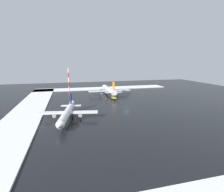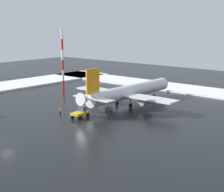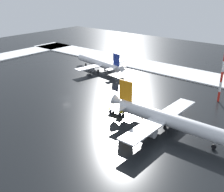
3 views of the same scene
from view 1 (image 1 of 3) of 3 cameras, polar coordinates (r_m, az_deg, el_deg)
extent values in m
plane|color=black|center=(94.86, 4.79, -3.68)|extent=(240.00, 240.00, 0.00)
cube|color=white|center=(91.95, -26.27, -5.18)|extent=(152.00, 16.00, 0.50)
cube|color=white|center=(158.29, -3.17, 2.55)|extent=(14.00, 116.00, 0.50)
cylinder|color=silver|center=(129.89, -1.11, 2.12)|extent=(31.12, 3.61, 3.53)
cone|color=silver|center=(146.11, -2.61, 3.15)|extent=(2.50, 3.36, 3.35)
cone|color=silver|center=(113.53, 0.83, 1.08)|extent=(3.71, 3.01, 3.43)
cube|color=silver|center=(125.29, -4.58, 1.59)|extent=(4.60, 13.49, 0.37)
cylinder|color=gray|center=(126.33, -3.69, 1.21)|extent=(3.53, 2.08, 2.07)
cube|color=silver|center=(129.17, 2.88, 1.91)|extent=(4.60, 13.49, 0.37)
cylinder|color=gray|center=(129.25, 1.93, 1.46)|extent=(3.53, 2.08, 2.07)
cube|color=orange|center=(115.28, 0.52, 3.17)|extent=(4.15, 0.38, 5.81)
cube|color=silver|center=(115.39, -1.01, 1.14)|extent=(2.71, 4.99, 0.25)
cube|color=silver|center=(116.95, 1.96, 1.28)|extent=(2.71, 4.99, 0.25)
cylinder|color=black|center=(140.63, -2.12, 2.19)|extent=(0.25, 0.25, 0.73)
cylinder|color=black|center=(140.88, -2.12, 1.58)|extent=(1.14, 0.37, 1.14)
cylinder|color=black|center=(126.67, -1.80, 1.16)|extent=(0.25, 0.25, 0.73)
cylinder|color=black|center=(126.95, -1.79, 0.49)|extent=(1.14, 0.37, 1.14)
cylinder|color=black|center=(127.71, 0.20, 1.25)|extent=(0.25, 0.25, 0.73)
cylinder|color=black|center=(127.99, 0.20, 0.59)|extent=(1.14, 0.37, 1.14)
cylinder|color=white|center=(75.39, -14.57, -5.60)|extent=(26.33, 7.49, 2.97)
cone|color=white|center=(62.26, -16.85, -9.40)|extent=(2.56, 3.14, 2.82)
cone|color=white|center=(88.88, -12.99, -2.59)|extent=(3.51, 3.03, 2.89)
cube|color=white|center=(77.02, -8.95, -5.21)|extent=(5.76, 11.85, 0.31)
cylinder|color=gray|center=(77.02, -10.26, -5.93)|extent=(3.23, 2.24, 1.75)
cube|color=white|center=(79.50, -19.34, -5.20)|extent=(5.76, 11.85, 0.31)
cylinder|color=gray|center=(78.90, -18.14, -5.91)|extent=(3.23, 2.24, 1.75)
cube|color=navy|center=(86.14, -13.29, -0.84)|extent=(3.50, 0.92, 4.89)
cube|color=white|center=(86.38, -11.48, -3.05)|extent=(2.97, 4.53, 0.21)
cube|color=white|center=(87.20, -14.91, -3.07)|extent=(2.97, 4.53, 0.21)
cylinder|color=black|center=(67.27, -15.88, -8.95)|extent=(0.21, 0.21, 0.61)
cylinder|color=black|center=(67.71, -15.82, -9.95)|extent=(1.00, 0.47, 0.96)
cylinder|color=black|center=(77.93, -12.79, -5.97)|extent=(0.21, 0.21, 0.61)
cylinder|color=black|center=(78.31, -12.75, -6.85)|extent=(1.00, 0.47, 0.96)
cylinder|color=black|center=(78.60, -15.58, -5.96)|extent=(0.21, 0.21, 0.61)
cylinder|color=black|center=(78.97, -15.53, -6.84)|extent=(1.00, 0.47, 0.96)
cube|color=gold|center=(112.89, 0.67, -0.59)|extent=(4.87, 2.83, 0.50)
cube|color=#3F5160|center=(113.55, 0.49, -0.10)|extent=(1.60, 1.68, 1.10)
cylinder|color=black|center=(114.11, -0.10, -0.81)|extent=(0.94, 0.44, 0.90)
cylinder|color=black|center=(114.86, 0.81, -0.73)|extent=(0.94, 0.44, 0.90)
cylinder|color=black|center=(111.21, 0.53, -1.14)|extent=(0.94, 0.44, 0.90)
cylinder|color=black|center=(111.98, 1.46, -1.05)|extent=(0.94, 0.44, 0.90)
cylinder|color=black|center=(121.59, -0.32, -0.06)|extent=(0.16, 0.16, 0.85)
cylinder|color=black|center=(121.46, -0.39, -0.07)|extent=(0.16, 0.16, 0.85)
cylinder|color=orange|center=(121.38, -0.36, 0.27)|extent=(0.36, 0.36, 0.62)
sphere|color=tan|center=(121.30, -0.36, 0.47)|extent=(0.24, 0.24, 0.24)
cylinder|color=black|center=(110.51, -1.89, -1.24)|extent=(0.16, 0.16, 0.85)
cylinder|color=black|center=(110.70, -1.90, -1.22)|extent=(0.16, 0.16, 0.85)
cylinder|color=orange|center=(110.44, -1.90, -0.86)|extent=(0.36, 0.36, 0.62)
sphere|color=tan|center=(110.35, -1.90, -0.64)|extent=(0.24, 0.24, 0.24)
cylinder|color=black|center=(132.39, -4.13, 0.86)|extent=(0.16, 0.16, 0.85)
cylinder|color=black|center=(132.57, -4.09, 0.87)|extent=(0.16, 0.16, 0.85)
cylinder|color=orange|center=(132.35, -4.11, 1.18)|extent=(0.36, 0.36, 0.62)
sphere|color=tan|center=(132.27, -4.12, 1.36)|extent=(0.24, 0.24, 0.24)
cylinder|color=red|center=(128.25, -13.75, 0.77)|extent=(0.70, 0.70, 3.30)
cylinder|color=white|center=(127.70, -13.82, 2.23)|extent=(0.70, 0.70, 3.30)
cylinder|color=red|center=(127.23, -13.89, 3.69)|extent=(0.70, 0.70, 3.30)
cylinder|color=white|center=(126.84, -13.97, 5.17)|extent=(0.70, 0.70, 3.30)
cylinder|color=red|center=(126.54, -14.04, 6.66)|extent=(0.70, 0.70, 3.30)
cylinder|color=white|center=(126.33, -14.11, 8.15)|extent=(0.70, 0.70, 3.30)
camera|label=2|loc=(99.49, 43.11, 6.19)|focal=55.00mm
camera|label=3|loc=(176.09, 15.67, 14.47)|focal=45.00mm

